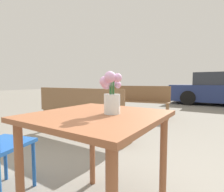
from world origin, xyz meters
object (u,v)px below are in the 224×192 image
table_front (98,131)px  flower_vase (111,95)px  bench_near (80,110)px  bench_middle (134,100)px

table_front → flower_vase: 0.26m
table_front → bench_near: (-1.24, 1.40, -0.16)m
flower_vase → bench_middle: 3.68m
table_front → flower_vase: (0.08, 0.03, 0.24)m
table_front → flower_vase: size_ratio=3.25×
table_front → bench_near: 1.88m
table_front → bench_near: size_ratio=0.48×
bench_middle → table_front: bearing=-73.1°
table_front → bench_middle: bench_middle is taller
flower_vase → bench_near: flower_vase is taller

